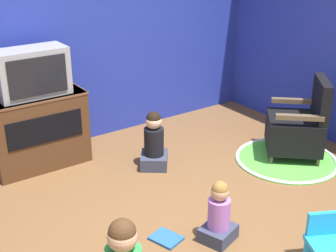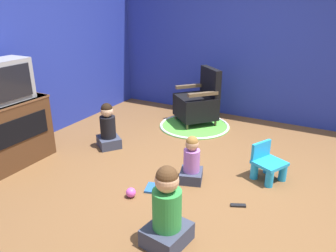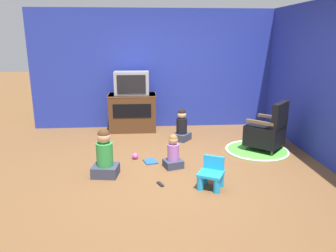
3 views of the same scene
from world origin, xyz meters
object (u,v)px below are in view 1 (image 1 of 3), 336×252
tv_cabinet (37,128)px  yellow_kid_chair (330,249)px  television (32,72)px  child_watching_right (219,215)px  toy_ball (129,235)px  black_armchair (298,127)px  child_watching_center (154,143)px  book (166,238)px

tv_cabinet → yellow_kid_chair: tv_cabinet is taller
television → child_watching_right: size_ratio=1.32×
child_watching_right → toy_ball: size_ratio=5.22×
television → black_armchair: bearing=-30.5°
black_armchair → child_watching_right: 1.86m
tv_cabinet → television: television is taller
tv_cabinet → child_watching_center: bearing=-38.5°
yellow_kid_chair → toy_ball: (-1.04, 1.14, -0.12)m
television → yellow_kid_chair: bearing=-68.2°
yellow_kid_chair → tv_cabinet: bearing=138.5°
tv_cabinet → child_watching_center: 1.25m
book → black_armchair: bearing=-94.8°
television → child_watching_right: 2.34m
yellow_kid_chair → toy_ball: 1.55m
television → toy_ball: (0.09, -1.69, -0.98)m
book → television: bearing=-6.5°
child_watching_right → tv_cabinet: bearing=89.6°
tv_cabinet → television: 0.63m
toy_ball → book: bearing=-33.7°
black_armchair → toy_ball: bearing=-41.4°
yellow_kid_chair → child_watching_right: 0.86m
tv_cabinet → toy_ball: (0.09, -1.74, -0.36)m
child_watching_center → book: 1.33m
child_watching_right → book: child_watching_right is taller
television → toy_ball: television is taller
toy_ball → child_watching_center: bearing=47.6°
tv_cabinet → child_watching_right: size_ratio=1.86×
black_armchair → tv_cabinet: bearing=-79.5°
yellow_kid_chair → toy_ball: bearing=159.6°
tv_cabinet → toy_ball: 1.78m
yellow_kid_chair → child_watching_right: size_ratio=0.77×
child_watching_right → book: 0.48m
television → tv_cabinet: bearing=90.0°
tv_cabinet → television: (-0.00, -0.05, 0.62)m
black_armchair → toy_ball: (-2.32, -0.27, -0.30)m
television → child_watching_right: bearing=-71.9°
tv_cabinet → toy_ball: size_ratio=9.72×
black_armchair → yellow_kid_chair: 1.91m
tv_cabinet → yellow_kid_chair: bearing=-68.6°
tv_cabinet → book: 1.98m
black_armchair → child_watching_right: (-1.73, -0.68, -0.12)m
tv_cabinet → yellow_kid_chair: 3.10m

